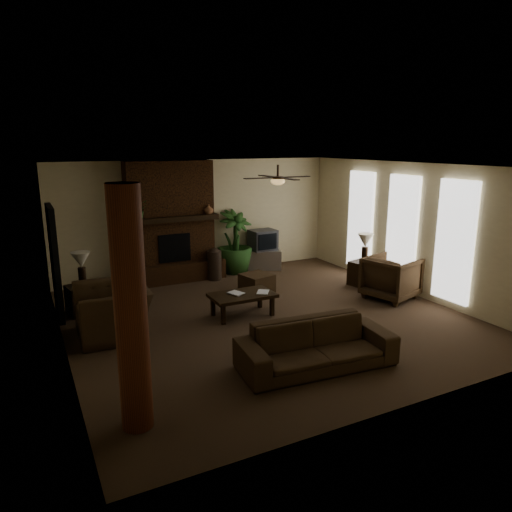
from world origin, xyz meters
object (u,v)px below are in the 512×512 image
armchair_right (391,276)px  floor_plant (235,255)px  side_table_right (362,273)px  lamp_left (81,262)px  lamp_right (365,242)px  log_column (131,312)px  sofa (317,338)px  tv_stand (264,259)px  side_table_left (82,300)px  armchair_left (112,303)px  ottoman (257,283)px  coffee_table (242,297)px  floor_vase (214,262)px

armchair_right → floor_plant: (-2.07, 3.34, -0.05)m
armchair_right → side_table_right: armchair_right is taller
lamp_left → lamp_right: same height
lamp_left → lamp_right: (5.96, -0.99, 0.00)m
log_column → lamp_left: size_ratio=4.31×
sofa → tv_stand: sofa is taller
side_table_left → tv_stand: bearing=16.3°
armchair_left → side_table_right: armchair_left is taller
side_table_left → lamp_right: size_ratio=0.85×
ottoman → side_table_right: 2.48m
armchair_right → coffee_table: bearing=65.4°
ottoman → side_table_right: side_table_right is taller
armchair_right → ottoman: bearing=38.3°
armchair_right → floor_plant: size_ratio=0.63×
sofa → lamp_right: (3.25, 2.90, 0.55)m
floor_plant → lamp_left: lamp_left is taller
sofa → ottoman: size_ratio=3.81×
ottoman → floor_plant: size_ratio=0.38×
lamp_left → side_table_right: (5.94, -0.97, -0.73)m
armchair_left → floor_vase: bearing=131.2°
coffee_table → tv_stand: tv_stand is taller
tv_stand → side_table_left: 4.86m
armchair_left → floor_plant: size_ratio=0.83×
log_column → armchair_right: bearing=20.8°
side_table_right → tv_stand: bearing=119.6°
floor_plant → log_column: bearing=-124.0°
log_column → side_table_right: bearing=28.7°
armchair_right → tv_stand: (-1.24, 3.34, -0.24)m
coffee_table → ottoman: (0.90, 1.18, -0.17)m
sofa → tv_stand: 5.58m
floor_vase → floor_plant: size_ratio=0.49×
armchair_right → coffee_table: 3.25m
tv_stand → lamp_right: 2.80m
tv_stand → side_table_left: side_table_left is taller
log_column → side_table_left: 4.33m
lamp_right → coffee_table: bearing=-171.0°
sofa → armchair_left: bearing=138.8°
sofa → lamp_left: (-2.71, 3.89, 0.55)m
ottoman → lamp_right: 2.63m
armchair_left → side_table_right: bearing=95.1°
sofa → log_column: bearing=-168.1°
ottoman → side_table_left: bearing=174.9°
side_table_right → armchair_right: bearing=-94.8°
log_column → lamp_left: log_column is taller
coffee_table → lamp_left: size_ratio=1.85×
ottoman → floor_plant: 1.72m
armchair_left → floor_vase: (2.78, 2.32, -0.14)m
floor_plant → lamp_right: bearing=-47.0°
sofa → armchair_left: armchair_left is taller
ottoman → lamp_left: (-3.54, 0.33, 0.80)m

